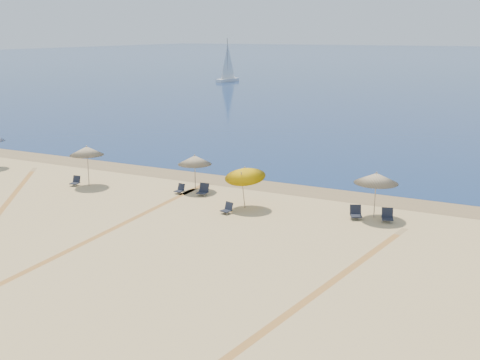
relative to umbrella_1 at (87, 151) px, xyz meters
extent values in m
plane|color=#0C2151|center=(10.40, 206.11, -2.30)|extent=(500.00, 500.00, 0.00)
plane|color=olive|center=(10.40, 5.11, -2.31)|extent=(500.00, 500.00, 0.00)
cylinder|color=gray|center=(0.00, 0.02, -1.08)|extent=(0.05, 0.10, 2.46)
cone|color=beige|center=(0.00, 0.00, 0.00)|extent=(2.18, 2.19, 0.59)
sphere|color=gray|center=(0.00, 0.00, 0.30)|extent=(0.08, 0.08, 0.08)
cylinder|color=gray|center=(6.83, 2.02, -1.25)|extent=(0.05, 0.05, 2.12)
cone|color=beige|center=(6.83, 2.02, -0.34)|extent=(2.13, 2.13, 0.55)
sphere|color=gray|center=(6.83, 2.02, -0.04)|extent=(0.08, 0.08, 0.08)
cylinder|color=gray|center=(11.20, -0.16, -1.20)|extent=(0.05, 0.55, 2.24)
cone|color=#DEA604|center=(11.20, 0.06, -0.23)|extent=(2.31, 2.37, 1.04)
sphere|color=gray|center=(11.20, 0.06, 0.07)|extent=(0.08, 0.08, 0.08)
cylinder|color=gray|center=(18.21, 1.56, -1.14)|extent=(0.05, 0.05, 2.35)
cone|color=beige|center=(18.21, 1.56, -0.11)|extent=(2.34, 2.34, 0.55)
sphere|color=gray|center=(18.21, 1.56, 0.19)|extent=(0.08, 0.08, 0.08)
cube|color=black|center=(-0.79, -0.46, -2.14)|extent=(0.58, 0.58, 0.05)
cube|color=black|center=(-0.83, -0.21, -1.92)|extent=(0.53, 0.26, 0.46)
cylinder|color=#A5A5AD|center=(-1.00, -0.67, -2.23)|extent=(0.02, 0.02, 0.17)
cylinder|color=#A5A5AD|center=(-0.59, -0.62, -2.23)|extent=(0.02, 0.02, 0.17)
cube|color=black|center=(6.29, 0.92, -2.15)|extent=(0.55, 0.55, 0.04)
cube|color=black|center=(6.32, 1.16, -1.94)|extent=(0.51, 0.24, 0.44)
cylinder|color=#A5A5AD|center=(6.10, 0.77, -2.23)|extent=(0.02, 0.02, 0.16)
cylinder|color=#A5A5AD|center=(6.48, 0.72, -2.23)|extent=(0.02, 0.02, 0.16)
cube|color=black|center=(7.82, 1.16, -2.11)|extent=(0.65, 0.65, 0.05)
cube|color=black|center=(7.79, 1.45, -1.85)|extent=(0.62, 0.28, 0.53)
cylinder|color=#A5A5AD|center=(7.58, 0.92, -2.21)|extent=(0.03, 0.03, 0.20)
cylinder|color=#A5A5AD|center=(8.06, 0.96, -2.21)|extent=(0.03, 0.03, 0.20)
cube|color=black|center=(10.73, -1.33, -2.15)|extent=(0.61, 0.61, 0.05)
cube|color=black|center=(10.79, -1.10, -1.93)|extent=(0.53, 0.30, 0.45)
cylinder|color=#A5A5AD|center=(10.53, -1.47, -2.23)|extent=(0.02, 0.02, 0.16)
cylinder|color=#A5A5AD|center=(10.92, -1.56, -2.23)|extent=(0.02, 0.02, 0.16)
cube|color=black|center=(17.42, 0.83, -2.12)|extent=(0.78, 0.78, 0.05)
cube|color=black|center=(17.31, 1.10, -1.86)|extent=(0.63, 0.43, 0.53)
cylinder|color=#A5A5AD|center=(17.21, 0.53, -2.21)|extent=(0.03, 0.03, 0.19)
cylinder|color=#A5A5AD|center=(17.64, 0.71, -2.21)|extent=(0.03, 0.03, 0.19)
cube|color=black|center=(19.03, 1.08, -2.12)|extent=(0.72, 0.72, 0.05)
cube|color=black|center=(18.96, 1.36, -1.86)|extent=(0.62, 0.36, 0.52)
cylinder|color=#A5A5AD|center=(18.81, 0.81, -2.21)|extent=(0.03, 0.03, 0.19)
cylinder|color=#A5A5AD|center=(19.26, 0.93, -2.21)|extent=(0.03, 0.03, 0.19)
cube|color=white|center=(-27.72, 74.22, -1.99)|extent=(2.56, 5.90, 0.62)
cylinder|color=gray|center=(-27.72, 74.22, 2.06)|extent=(0.12, 0.12, 8.32)
plane|color=tan|center=(6.71, -10.12, -2.31)|extent=(28.25, 28.25, 0.00)
plane|color=tan|center=(6.70, -9.02, -2.31)|extent=(28.25, 28.25, 0.00)
plane|color=tan|center=(17.39, -13.25, -2.31)|extent=(32.86, 32.86, 0.00)
camera|label=1|loc=(24.26, -27.56, 7.39)|focal=42.13mm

